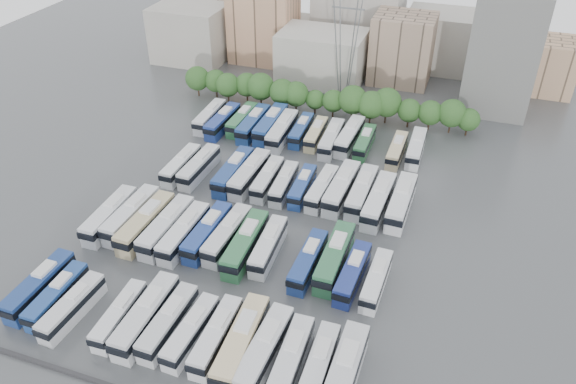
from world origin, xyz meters
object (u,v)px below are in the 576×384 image
(bus_r1_s0, at_px, (110,215))
(bus_r1_s7, at_px, (246,244))
(bus_r1_s2, at_px, (146,223))
(bus_r2_s9, at_px, (322,188))
(bus_r0_s1, at_px, (57,296))
(bus_r0_s10, at_px, (264,350))
(bus_r1_s10, at_px, (308,261))
(apartment_tower, at_px, (503,51))
(bus_r3_s9, at_px, (350,136))
(bus_r1_s11, at_px, (335,257))
(bus_r3_s2, at_px, (242,120))
(bus_r3_s10, at_px, (365,142))
(bus_r3_s13, at_px, (416,148))
(bus_r2_s10, at_px, (341,188))
(bus_r3_s7, at_px, (316,134))
(bus_r3_s12, at_px, (397,150))
(bus_r0_s12, at_px, (319,366))
(bus_r0_s11, at_px, (291,360))
(bus_r3_s1, at_px, (223,121))
(bus_r2_s4, at_px, (233,171))
(bus_r1_s12, at_px, (353,273))
(bus_r1_s1, at_px, (131,215))
(bus_r1_s3, at_px, (167,227))
(bus_r2_s13, at_px, (401,202))
(bus_r2_s1, at_px, (181,165))
(bus_r0_s13, at_px, (343,375))
(bus_r0_s4, at_px, (120,315))
(bus_r0_s9, at_px, (241,342))
(bus_r2_s5, at_px, (250,174))
(bus_r1_s6, at_px, (228,234))
(bus_r0_s7, at_px, (191,331))
(bus_r2_s8, at_px, (302,186))
(bus_r3_s6, at_px, (301,130))
(bus_r1_s13, at_px, (376,280))
(bus_r0_s0, at_px, (40,286))
(bus_r1_s5, at_px, (208,232))
(bus_r2_s7, at_px, (284,183))
(bus_r3_s4, at_px, (271,124))
(bus_r0_s8, at_px, (216,336))
(bus_r0_s5, at_px, (146,315))
(bus_r2_s12, at_px, (379,200))
(bus_r0_s2, at_px, (72,307))
(electricity_pylon, at_px, (347,20))
(bus_r2_s11, at_px, (362,192))
(bus_r1_s4, at_px, (184,233))
(bus_r2_s6, at_px, (267,179))
(bus_r3_s8, at_px, (331,139))
(bus_r2_s2, at_px, (199,166))

(bus_r1_s0, relative_size, bus_r1_s7, 0.97)
(bus_r1_s2, height_order, bus_r2_s9, bus_r1_s2)
(bus_r0_s1, relative_size, bus_r0_s10, 0.87)
(bus_r1_s2, bearing_deg, bus_r1_s10, 1.84)
(apartment_tower, xyz_separation_m, bus_r3_s9, (-25.74, -26.85, -11.03))
(bus_r1_s11, relative_size, bus_r3_s2, 1.14)
(bus_r3_s10, relative_size, bus_r3_s13, 0.92)
(bus_r2_s10, distance_m, bus_r3_s7, 20.14)
(bus_r3_s12, bearing_deg, bus_r0_s12, -89.17)
(bus_r0_s11, relative_size, bus_r3_s1, 0.98)
(bus_r2_s4, bearing_deg, bus_r1_s12, -35.04)
(bus_r1_s1, relative_size, bus_r3_s10, 1.20)
(bus_r1_s3, height_order, bus_r2_s13, bus_r2_s13)
(bus_r2_s1, relative_size, bus_r3_s7, 1.06)
(bus_r0_s13, bearing_deg, bus_r0_s4, -179.07)
(bus_r0_s9, bearing_deg, bus_r2_s5, 108.50)
(bus_r0_s10, bearing_deg, bus_r1_s6, 127.78)
(bus_r3_s12, bearing_deg, bus_r0_s7, -106.52)
(bus_r2_s8, distance_m, bus_r3_s6, 20.15)
(bus_r1_s7, height_order, bus_r1_s13, bus_r1_s7)
(bus_r0_s10, distance_m, bus_r1_s1, 34.79)
(bus_r1_s11, distance_m, bus_r3_s2, 46.41)
(bus_r0_s0, distance_m, bus_r1_s5, 24.38)
(bus_r0_s7, relative_size, bus_r3_s2, 0.96)
(bus_r0_s11, xyz_separation_m, bus_r2_s7, (-13.35, 35.29, -0.16))
(bus_r0_s10, height_order, bus_r3_s7, bus_r0_s10)
(bus_r1_s12, bearing_deg, bus_r1_s13, -0.50)
(bus_r0_s4, distance_m, bus_r3_s4, 54.68)
(bus_r0_s8, distance_m, bus_r3_s9, 54.64)
(bus_r0_s5, bearing_deg, bus_r2_s12, 55.98)
(bus_r0_s2, distance_m, bus_r0_s11, 29.80)
(electricity_pylon, relative_size, bus_r3_s2, 2.88)
(bus_r2_s9, bearing_deg, bus_r1_s13, -52.36)
(bus_r2_s11, bearing_deg, bus_r1_s4, -138.96)
(bus_r1_s0, height_order, bus_r3_s1, bus_r1_s0)
(bus_r0_s5, xyz_separation_m, bus_r0_s8, (9.82, 0.07, -0.24))
(bus_r2_s6, relative_size, bus_r3_s1, 0.93)
(bus_r0_s1, xyz_separation_m, bus_r3_s8, (23.20, 53.11, 0.15))
(electricity_pylon, xyz_separation_m, bus_r0_s12, (16.18, -73.61, -16.87))
(bus_r1_s4, height_order, bus_r2_s12, bus_r2_s12)
(bus_r0_s4, bearing_deg, bus_r1_s2, 108.33)
(bus_r3_s8, height_order, bus_r3_s9, bus_r3_s9)
(bus_r0_s4, distance_m, bus_r2_s12, 44.24)
(bus_r2_s4, height_order, bus_r3_s6, bus_r2_s4)
(bus_r0_s5, height_order, bus_r1_s11, bus_r1_s11)
(bus_r2_s2, distance_m, bus_r2_s11, 29.71)
(bus_r0_s8, relative_size, bus_r2_s8, 1.08)
(bus_r2_s13, xyz_separation_m, bus_r3_s8, (-16.58, 16.99, -0.20))
(bus_r1_s2, bearing_deg, bus_r1_s3, 5.15)
(bus_r2_s5, relative_size, bus_r3_s6, 1.17)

